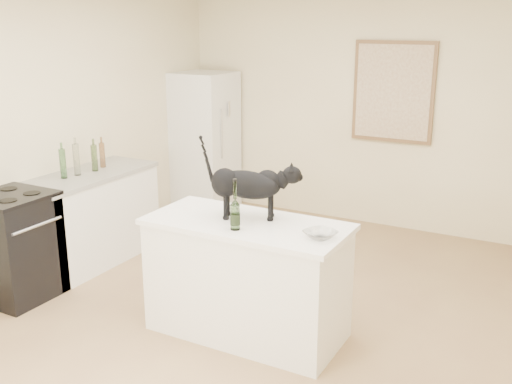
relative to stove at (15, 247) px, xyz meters
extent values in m
plane|color=#A38456|center=(1.95, 0.60, -0.45)|extent=(5.50, 5.50, 0.00)
plane|color=#F5EDBE|center=(1.95, 3.35, 0.85)|extent=(4.50, 0.00, 4.50)
plane|color=#F5EDBE|center=(-0.30, 0.60, 0.85)|extent=(0.00, 5.50, 5.50)
cube|color=white|center=(2.05, 0.40, -0.02)|extent=(1.44, 0.67, 0.86)
cube|color=white|center=(2.05, 0.40, 0.43)|extent=(1.50, 0.70, 0.04)
cube|color=white|center=(0.00, 0.90, -0.02)|extent=(0.60, 1.40, 0.86)
cube|color=gray|center=(0.00, 0.90, 0.43)|extent=(0.62, 1.44, 0.04)
cube|color=black|center=(0.00, 0.00, 0.00)|extent=(0.60, 0.60, 0.90)
cube|color=white|center=(0.00, 2.95, 0.40)|extent=(0.68, 0.68, 1.70)
cube|color=brown|center=(2.25, 3.32, 1.10)|extent=(0.90, 0.03, 1.10)
cube|color=beige|center=(2.25, 3.30, 1.10)|extent=(0.82, 0.00, 1.02)
cylinder|color=#335C24|center=(2.06, 0.21, 0.61)|extent=(0.09, 0.09, 0.32)
imported|color=silver|center=(2.65, 0.34, 0.48)|extent=(0.28, 0.28, 0.05)
cube|color=silver|center=(0.34, 3.01, 0.82)|extent=(0.05, 0.14, 0.18)
cylinder|color=#1F5B25|center=(-0.05, 0.67, 0.59)|extent=(0.06, 0.06, 0.28)
cylinder|color=#244617|center=(0.01, 1.01, 0.58)|extent=(0.06, 0.06, 0.26)
cylinder|color=brown|center=(-0.03, 1.17, 0.57)|extent=(0.06, 0.06, 0.24)
cylinder|color=#95A196|center=(-0.02, 0.81, 0.60)|extent=(0.06, 0.06, 0.30)
camera|label=1|loc=(4.10, -3.21, 1.88)|focal=42.16mm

